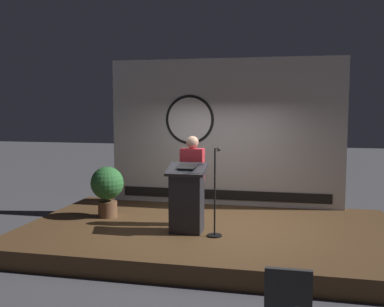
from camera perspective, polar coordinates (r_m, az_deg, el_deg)
name	(u,v)px	position (r m, az deg, el deg)	size (l,w,h in m)	color
ground_plane	(208,243)	(8.15, 1.99, -11.15)	(40.00, 40.00, 0.00)	#4C4C51
stage_platform	(208,235)	(8.11, 1.99, -10.13)	(6.40, 4.00, 0.30)	brown
banner_display	(224,133)	(9.63, 3.98, 2.59)	(4.95, 0.12, 3.09)	silver
podium	(187,199)	(7.59, -0.67, -5.76)	(0.64, 0.49, 1.15)	#26262B
speaker_person	(192,180)	(8.01, 0.05, -3.33)	(0.40, 0.26, 1.58)	black
microphone_stand	(215,205)	(7.41, 2.92, -6.50)	(0.24, 0.50, 1.43)	black
potted_plant	(107,187)	(8.77, -10.57, -4.10)	(0.62, 0.62, 0.96)	brown
audience_chair_right	(288,304)	(4.70, 11.94, -18.01)	(0.44, 0.45, 0.89)	black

